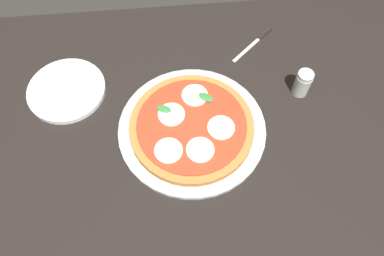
{
  "coord_description": "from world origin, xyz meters",
  "views": [
    {
      "loc": [
        0.05,
        -0.51,
        1.55
      ],
      "look_at": [
        0.09,
        -0.04,
        0.74
      ],
      "focal_mm": 35.28,
      "sensor_mm": 36.0,
      "label": 1
    }
  ],
  "objects_px": {
    "serving_tray": "(192,129)",
    "knife": "(257,40)",
    "pizza": "(192,126)",
    "plate_white": "(67,90)",
    "pepper_shaker": "(303,83)",
    "dining_table": "(157,137)"
  },
  "relations": [
    {
      "from": "pizza",
      "to": "plate_white",
      "type": "xyz_separation_m",
      "value": [
        -0.32,
        0.15,
        -0.02
      ]
    },
    {
      "from": "dining_table",
      "to": "serving_tray",
      "type": "relative_size",
      "value": 4.17
    },
    {
      "from": "plate_white",
      "to": "knife",
      "type": "height_order",
      "value": "plate_white"
    },
    {
      "from": "serving_tray",
      "to": "plate_white",
      "type": "relative_size",
      "value": 1.79
    },
    {
      "from": "plate_white",
      "to": "pepper_shaker",
      "type": "relative_size",
      "value": 2.71
    },
    {
      "from": "knife",
      "to": "pepper_shaker",
      "type": "height_order",
      "value": "pepper_shaker"
    },
    {
      "from": "dining_table",
      "to": "pizza",
      "type": "bearing_deg",
      "value": -26.11
    },
    {
      "from": "plate_white",
      "to": "pepper_shaker",
      "type": "bearing_deg",
      "value": -5.49
    },
    {
      "from": "dining_table",
      "to": "plate_white",
      "type": "xyz_separation_m",
      "value": [
        -0.22,
        0.11,
        0.11
      ]
    },
    {
      "from": "knife",
      "to": "pepper_shaker",
      "type": "xyz_separation_m",
      "value": [
        0.08,
        -0.19,
        0.04
      ]
    },
    {
      "from": "serving_tray",
      "to": "knife",
      "type": "xyz_separation_m",
      "value": [
        0.22,
        0.28,
        -0.0
      ]
    },
    {
      "from": "serving_tray",
      "to": "knife",
      "type": "relative_size",
      "value": 2.73
    },
    {
      "from": "pepper_shaker",
      "to": "dining_table",
      "type": "bearing_deg",
      "value": -173.09
    },
    {
      "from": "knife",
      "to": "pepper_shaker",
      "type": "bearing_deg",
      "value": -67.57
    },
    {
      "from": "serving_tray",
      "to": "pepper_shaker",
      "type": "distance_m",
      "value": 0.31
    },
    {
      "from": "serving_tray",
      "to": "pizza",
      "type": "height_order",
      "value": "pizza"
    },
    {
      "from": "pizza",
      "to": "knife",
      "type": "xyz_separation_m",
      "value": [
        0.22,
        0.28,
        -0.02
      ]
    },
    {
      "from": "knife",
      "to": "pepper_shaker",
      "type": "relative_size",
      "value": 1.78
    },
    {
      "from": "serving_tray",
      "to": "pizza",
      "type": "relative_size",
      "value": 1.2
    },
    {
      "from": "dining_table",
      "to": "serving_tray",
      "type": "height_order",
      "value": "serving_tray"
    },
    {
      "from": "knife",
      "to": "pepper_shaker",
      "type": "distance_m",
      "value": 0.21
    },
    {
      "from": "dining_table",
      "to": "plate_white",
      "type": "bearing_deg",
      "value": 154.7
    }
  ]
}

